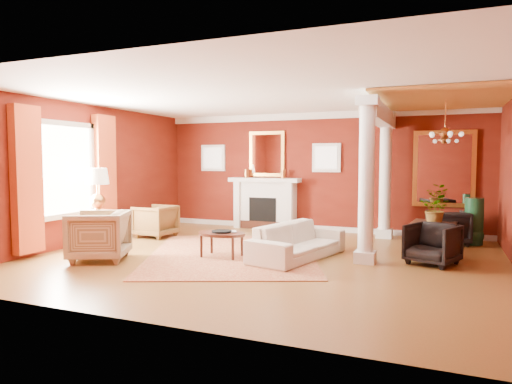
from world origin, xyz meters
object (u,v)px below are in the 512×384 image
at_px(side_table, 97,194).
at_px(dining_table, 434,230).
at_px(coffee_table, 222,235).
at_px(armchair_stripe, 99,233).
at_px(armchair_leopard, 155,219).
at_px(sofa, 298,235).

relative_size(side_table, dining_table, 1.08).
xyz_separation_m(coffee_table, side_table, (-2.67, -0.13, 0.67)).
bearing_deg(side_table, armchair_stripe, -47.97).
bearing_deg(armchair_leopard, coffee_table, 63.78).
distance_m(sofa, side_table, 4.06).
bearing_deg(side_table, armchair_leopard, 78.20).
bearing_deg(armchair_stripe, coffee_table, 93.01).
bearing_deg(coffee_table, armchair_stripe, -151.37).
xyz_separation_m(armchair_leopard, side_table, (-0.31, -1.50, 0.68)).
height_order(coffee_table, side_table, side_table).
distance_m(armchair_stripe, side_table, 1.34).
relative_size(armchair_stripe, coffee_table, 1.08).
relative_size(armchair_leopard, side_table, 0.51).
bearing_deg(dining_table, coffee_table, 126.36).
distance_m(sofa, armchair_leopard, 3.77).
distance_m(coffee_table, side_table, 2.76).
relative_size(armchair_leopard, dining_table, 0.54).
height_order(sofa, armchair_leopard, sofa).
distance_m(armchair_stripe, coffee_table, 2.13).
xyz_separation_m(sofa, side_table, (-3.96, -0.56, 0.66)).
bearing_deg(sofa, dining_table, -39.35).
relative_size(armchair_leopard, armchair_stripe, 0.84).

